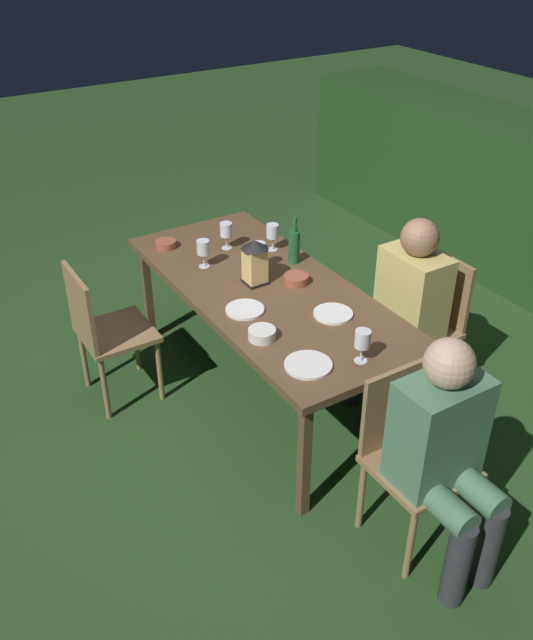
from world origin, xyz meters
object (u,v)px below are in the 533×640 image
Objects in this scene: green_bottle_on_table at (294,246)px; wine_glass_c at (203,249)px; wine_glass_b at (362,340)px; bowl_olives at (262,334)px; chair_head_far at (411,449)px; chair_side_left_a at (104,329)px; chair_side_right_b at (425,319)px; wine_glass_d at (273,232)px; wine_glass_e at (259,251)px; bowl_salad at (166,244)px; lantern_centerpiece at (255,260)px; plate_a at (245,310)px; person_in_green at (447,450)px; plate_c at (308,365)px; person_in_mustard at (403,306)px; plate_b at (333,314)px; wine_glass_a at (226,231)px; dining_table at (266,295)px; bowl_bread at (296,279)px.

wine_glass_c is at bearing -115.57° from green_bottle_on_table.
wine_glass_b reaches higher than bowl_olives.
wine_glass_b is at bearing 179.27° from chair_head_far.
chair_side_right_b is at bearing 61.52° from chair_side_left_a.
wine_glass_b is at bearing 35.89° from bowl_olives.
wine_glass_d is at bearing 144.86° from bowl_olives.
wine_glass_c is at bearing -126.98° from wine_glass_e.
bowl_salad is at bearing -170.27° from wine_glass_b.
chair_side_left_a is 5.15× the size of wine_glass_e.
chair_side_left_a is 3.28× the size of lantern_centerpiece.
chair_side_right_b is at bearing 89.19° from bowl_olives.
bowl_salad is at bearing -147.93° from wine_glass_e.
bowl_salad reaches higher than plate_a.
person_in_green reaches higher than plate_c.
plate_b is (-0.01, -0.49, 0.10)m from person_in_mustard.
lantern_centerpiece is 1.57× the size of wine_glass_d.
chair_side_left_a is 5.15× the size of wine_glass_a.
person_in_green is 1.53m from lantern_centerpiece.
bowl_salad is (-0.55, -0.35, -0.09)m from wine_glass_e.
plate_b is at bearing -90.71° from chair_side_right_b.
plate_a is at bearing -179.84° from plate_c.
lantern_centerpiece is at bearing -178.87° from person_in_green.
wine_glass_c is (-0.33, -0.15, -0.03)m from lantern_centerpiece.
wine_glass_b is 1.00× the size of wine_glass_c.
lantern_centerpiece reaches higher than dining_table.
lantern_centerpiece is 1.90× the size of bowl_olives.
lantern_centerpiece is 1.57× the size of wine_glass_c.
chair_side_right_b is at bearing 58.53° from lantern_centerpiece.
chair_side_right_b is at bearing 58.56° from bowl_bread.
chair_side_right_b is at bearing 140.27° from person_in_green.
chair_side_left_a is 1.71m from person_in_mustard.
wine_glass_e reaches higher than bowl_bread.
chair_head_far is 0.90m from bowl_olives.
person_in_green reaches higher than wine_glass_a.
chair_head_far is 6.25× the size of bowl_olives.
wine_glass_b is 1.31× the size of bowl_salad.
green_bottle_on_table is (-1.61, 0.30, 0.20)m from person_in_green.
chair_head_far is 5.15× the size of wine_glass_d.
person_in_mustard reaches higher than wine_glass_d.
wine_glass_e is (-0.65, -0.55, 0.21)m from person_in_mustard.
chair_side_left_a is 0.95m from wine_glass_a.
chair_head_far is 1.82m from wine_glass_a.
bowl_salad is at bearing 119.47° from chair_side_left_a.
plate_c is (0.82, -0.20, -0.14)m from lantern_centerpiece.
plate_b is at bearing -90.99° from person_in_mustard.
bowl_salad is at bearing -173.00° from person_in_green.
bowl_olives is (0.64, -0.37, -0.09)m from wine_glass_e.
chair_side_left_a is 2.06m from person_in_green.
wine_glass_b is (0.92, 0.03, -0.03)m from lantern_centerpiece.
person_in_green is 1.05m from bowl_olives.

